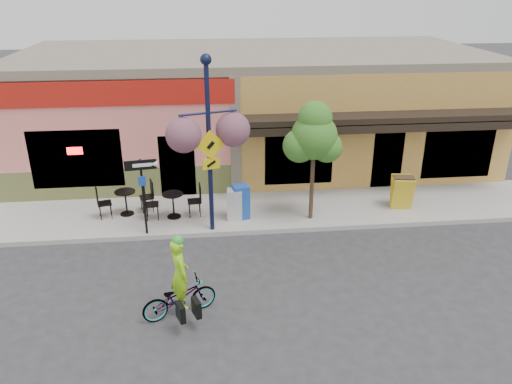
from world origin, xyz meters
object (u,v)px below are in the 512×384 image
at_px(lamp_post, 209,147).
at_px(street_tree, 313,161).
at_px(building, 253,106).
at_px(one_way_sign, 144,197).
at_px(bicycle, 179,298).
at_px(cyclist_rider, 180,283).
at_px(newspaper_box_grey, 235,204).
at_px(newspaper_box_blue, 241,202).

xyz_separation_m(lamp_post, street_tree, (3.10, 0.44, -0.70)).
height_order(building, one_way_sign, building).
relative_size(bicycle, cyclist_rider, 1.02).
xyz_separation_m(building, newspaper_box_grey, (-1.19, -6.15, -1.61)).
relative_size(lamp_post, newspaper_box_grey, 5.25).
distance_m(building, cyclist_rider, 11.09).
height_order(bicycle, newspaper_box_grey, newspaper_box_grey).
distance_m(building, newspaper_box_blue, 6.36).
bearing_deg(bicycle, newspaper_box_grey, -39.57).
height_order(building, newspaper_box_blue, building).
bearing_deg(lamp_post, street_tree, -7.69).
bearing_deg(building, newspaper_box_blue, -99.30).
bearing_deg(newspaper_box_blue, newspaper_box_grey, -174.44).
relative_size(one_way_sign, newspaper_box_blue, 2.13).
bearing_deg(newspaper_box_grey, one_way_sign, -160.29).
relative_size(building, newspaper_box_grey, 18.46).
bearing_deg(building, lamp_post, -105.79).
height_order(one_way_sign, newspaper_box_grey, one_way_sign).
bearing_deg(newspaper_box_blue, building, 68.47).
relative_size(building, street_tree, 4.82).
relative_size(bicycle, lamp_post, 0.33).
distance_m(bicycle, cyclist_rider, 0.40).
height_order(bicycle, lamp_post, lamp_post).
bearing_deg(street_tree, newspaper_box_grey, 175.57).
xyz_separation_m(cyclist_rider, newspaper_box_grey, (1.52, 4.51, -0.20)).
xyz_separation_m(cyclist_rider, one_way_sign, (-1.15, 3.81, 0.46)).
relative_size(bicycle, newspaper_box_grey, 1.76).
relative_size(newspaper_box_grey, street_tree, 0.26).
bearing_deg(cyclist_rider, newspaper_box_blue, -40.93).
bearing_deg(lamp_post, bicycle, -118.01).
bearing_deg(bicycle, building, -34.92).
height_order(one_way_sign, street_tree, street_tree).
bearing_deg(street_tree, cyclist_rider, -131.99).
xyz_separation_m(bicycle, newspaper_box_grey, (1.57, 4.51, 0.19)).
height_order(newspaper_box_grey, street_tree, street_tree).
bearing_deg(bicycle, cyclist_rider, -110.42).
xyz_separation_m(newspaper_box_blue, street_tree, (2.18, -0.25, 1.34)).
distance_m(bicycle, lamp_post, 4.58).
height_order(building, lamp_post, lamp_post).
height_order(bicycle, newspaper_box_blue, newspaper_box_blue).
relative_size(newspaper_box_blue, street_tree, 0.29).
bearing_deg(building, one_way_sign, -119.37).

